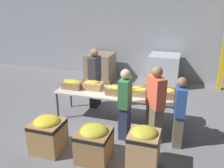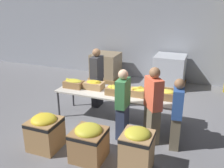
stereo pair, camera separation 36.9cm
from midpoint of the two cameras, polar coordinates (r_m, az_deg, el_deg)
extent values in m
plane|color=slate|center=(6.54, -0.67, -8.18)|extent=(30.00, 30.00, 0.00)
cube|color=#9399A3|center=(9.44, 6.49, 13.17)|extent=(16.00, 0.08, 4.00)
cube|color=beige|center=(6.23, -0.70, -2.20)|extent=(3.06, 0.88, 0.04)
cylinder|color=#38383D|center=(6.65, -13.92, -4.90)|extent=(0.05, 0.05, 0.71)
cylinder|color=#38383D|center=(5.79, 12.23, -8.60)|extent=(0.05, 0.05, 0.71)
cylinder|color=#38383D|center=(7.25, -10.87, -2.55)|extent=(0.05, 0.05, 0.71)
cylinder|color=#38383D|center=(6.47, 12.93, -5.51)|extent=(0.05, 0.05, 0.71)
cube|color=olive|center=(6.60, -10.64, -0.26)|extent=(0.50, 0.31, 0.18)
ellipsoid|color=gold|center=(6.57, -10.69, 0.51)|extent=(0.46, 0.27, 0.08)
ellipsoid|color=gold|center=(6.60, -11.89, 0.84)|extent=(0.21, 0.14, 0.05)
ellipsoid|color=gold|center=(6.51, -9.72, 0.55)|extent=(0.15, 0.13, 0.04)
cube|color=tan|center=(6.47, -5.97, -0.44)|extent=(0.49, 0.33, 0.18)
ellipsoid|color=gold|center=(6.44, -6.00, 0.34)|extent=(0.39, 0.28, 0.07)
ellipsoid|color=gold|center=(6.41, -6.39, 0.38)|extent=(0.05, 0.19, 0.04)
ellipsoid|color=gold|center=(6.46, -7.09, 0.48)|extent=(0.15, 0.11, 0.04)
ellipsoid|color=gold|center=(6.35, -5.03, 0.40)|extent=(0.14, 0.15, 0.05)
cube|color=olive|center=(6.10, -0.95, -1.60)|extent=(0.45, 0.30, 0.18)
ellipsoid|color=gold|center=(6.06, -0.95, -0.76)|extent=(0.39, 0.24, 0.07)
ellipsoid|color=gold|center=(6.05, 0.02, -0.44)|extent=(0.21, 0.15, 0.06)
ellipsoid|color=gold|center=(6.06, -2.04, -0.53)|extent=(0.13, 0.18, 0.04)
ellipsoid|color=gold|center=(6.11, -1.46, -0.40)|extent=(0.11, 0.20, 0.04)
cube|color=#A37A4C|center=(6.07, 4.53, -1.85)|extent=(0.47, 0.31, 0.16)
ellipsoid|color=yellow|center=(6.03, 4.55, -1.07)|extent=(0.37, 0.28, 0.08)
ellipsoid|color=yellow|center=(6.00, 5.00, -0.81)|extent=(0.18, 0.17, 0.05)
ellipsoid|color=yellow|center=(5.99, 3.67, -1.00)|extent=(0.12, 0.15, 0.05)
ellipsoid|color=yellow|center=(6.06, 4.65, -0.59)|extent=(0.13, 0.16, 0.05)
ellipsoid|color=yellow|center=(5.95, 3.47, -0.99)|extent=(0.16, 0.10, 0.06)
cube|color=olive|center=(6.02, 10.75, -2.28)|extent=(0.43, 0.33, 0.17)
ellipsoid|color=yellow|center=(5.99, 10.81, -1.46)|extent=(0.36, 0.27, 0.08)
ellipsoid|color=yellow|center=(5.98, 10.18, -1.18)|extent=(0.21, 0.07, 0.04)
ellipsoid|color=yellow|center=(6.00, 10.34, -1.17)|extent=(0.16, 0.15, 0.05)
cube|color=black|center=(7.21, -5.33, -2.03)|extent=(0.22, 0.39, 0.80)
cube|color=#333338|center=(6.97, -5.52, 3.55)|extent=(0.23, 0.46, 0.66)
sphere|color=#896042|center=(6.86, -5.64, 7.11)|extent=(0.23, 0.23, 0.23)
cube|color=#6B604C|center=(5.57, 7.69, -8.97)|extent=(0.40, 0.43, 0.81)
cube|color=#EA5B3D|center=(5.26, 8.05, -1.93)|extent=(0.46, 0.50, 0.67)
sphere|color=#896042|center=(5.11, 8.29, 2.73)|extent=(0.23, 0.23, 0.23)
cube|color=#2D3856|center=(5.65, 1.01, -8.62)|extent=(0.20, 0.36, 0.76)
cube|color=#387A47|center=(5.36, 1.06, -2.07)|extent=(0.22, 0.43, 0.63)
sphere|color=#DBAD89|center=(5.21, 1.09, 2.23)|extent=(0.21, 0.21, 0.21)
cube|color=#6B604C|center=(5.51, 12.85, -10.16)|extent=(0.23, 0.37, 0.73)
cube|color=#2D5199|center=(5.22, 13.40, -3.81)|extent=(0.25, 0.43, 0.60)
sphere|color=#896042|center=(5.07, 13.76, 0.36)|extent=(0.21, 0.21, 0.21)
cube|color=#A37A4C|center=(5.43, -16.32, -11.44)|extent=(0.61, 0.61, 0.65)
cube|color=black|center=(5.30, -16.60, -8.93)|extent=(0.61, 0.61, 0.07)
ellipsoid|color=yellow|center=(5.27, -16.67, -8.30)|extent=(0.52, 0.52, 0.21)
cube|color=olive|center=(5.00, -6.28, -13.84)|extent=(0.62, 0.62, 0.61)
cube|color=black|center=(4.87, -6.39, -11.36)|extent=(0.63, 0.63, 0.07)
ellipsoid|color=gold|center=(4.83, -6.42, -10.69)|extent=(0.53, 0.53, 0.22)
cube|color=tan|center=(4.71, 4.89, -15.12)|extent=(0.55, 0.55, 0.75)
cube|color=black|center=(4.54, 5.01, -11.79)|extent=(0.55, 0.55, 0.07)
ellipsoid|color=gold|center=(4.50, 5.04, -11.09)|extent=(0.46, 0.46, 0.19)
cube|color=olive|center=(9.56, -3.77, 1.43)|extent=(1.05, 1.05, 0.13)
cube|color=#897556|center=(9.41, -3.84, 4.34)|extent=(0.97, 0.97, 0.88)
cube|color=olive|center=(9.12, 10.44, 0.22)|extent=(1.11, 1.11, 0.13)
cube|color=#B2B7C1|center=(8.95, 10.66, 3.55)|extent=(1.02, 1.02, 0.97)
camera|label=1|loc=(0.18, -91.73, -0.62)|focal=40.00mm
camera|label=2|loc=(0.18, 88.27, 0.62)|focal=40.00mm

